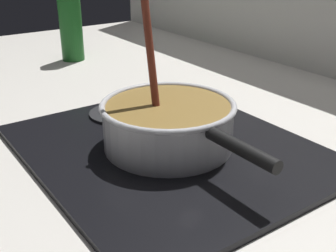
# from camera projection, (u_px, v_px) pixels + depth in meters

# --- Properties ---
(ground) EXTENTS (2.40, 1.60, 0.04)m
(ground) POSITION_uv_depth(u_px,v_px,m) (97.00, 170.00, 0.79)
(ground) COLOR beige
(hob_plate) EXTENTS (0.56, 0.48, 0.01)m
(hob_plate) POSITION_uv_depth(u_px,v_px,m) (168.00, 149.00, 0.82)
(hob_plate) COLOR black
(hob_plate) RESTS_ON ground
(burner_ring) EXTENTS (0.17, 0.17, 0.01)m
(burner_ring) POSITION_uv_depth(u_px,v_px,m) (168.00, 144.00, 0.81)
(burner_ring) COLOR #592D0C
(burner_ring) RESTS_ON hob_plate
(spare_burner) EXTENTS (0.13, 0.13, 0.01)m
(spare_burner) POSITION_uv_depth(u_px,v_px,m) (118.00, 113.00, 0.96)
(spare_burner) COLOR #262628
(spare_burner) RESTS_ON hob_plate
(cooking_pan) EXTENTS (0.39, 0.25, 0.36)m
(cooking_pan) POSITION_uv_depth(u_px,v_px,m) (168.00, 123.00, 0.79)
(cooking_pan) COLOR silver
(cooking_pan) RESTS_ON hob_plate
(sauce_bottle) EXTENTS (0.07, 0.07, 0.26)m
(sauce_bottle) POSITION_uv_depth(u_px,v_px,m) (71.00, 25.00, 1.39)
(sauce_bottle) COLOR #19591E
(sauce_bottle) RESTS_ON ground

